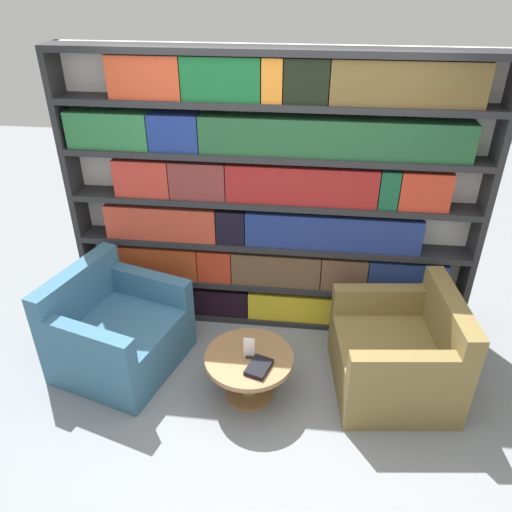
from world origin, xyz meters
TOP-DOWN VIEW (x-y plane):
  - ground_plane at (0.00, 0.00)m, footprint 14.00×14.00m
  - bookshelf at (-0.01, 1.35)m, footprint 3.41×0.30m
  - armchair_left at (-1.18, 0.58)m, footprint 1.09×1.13m
  - armchair_right at (1.07, 0.58)m, footprint 0.96×1.01m
  - coffee_table at (-0.06, 0.34)m, footprint 0.66×0.66m
  - table_sign at (-0.06, 0.34)m, footprint 0.08×0.06m
  - stray_book at (0.03, 0.21)m, footprint 0.20×0.24m

SIDE VIEW (x-z plane):
  - ground_plane at x=0.00m, z-range 0.00..0.00m
  - coffee_table at x=-0.06m, z-range 0.09..0.48m
  - armchair_left at x=-1.18m, z-range -0.12..0.71m
  - armchair_right at x=1.07m, z-range -0.12..0.71m
  - stray_book at x=0.03m, z-range 0.39..0.43m
  - table_sign at x=-0.06m, z-range 0.38..0.55m
  - bookshelf at x=-0.01m, z-range 0.00..2.39m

